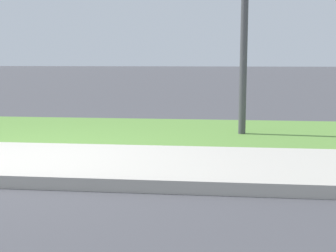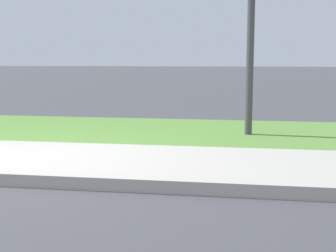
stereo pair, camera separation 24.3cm
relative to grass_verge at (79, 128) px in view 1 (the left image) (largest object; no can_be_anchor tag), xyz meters
name	(u,v)px [view 1 (the left image)]	position (x,y,z in m)	size (l,w,h in m)	color
ground_plane	(17,160)	(0.00, -2.38, 0.00)	(120.00, 120.00, 0.00)	#424247
sidewalk_pavement	(17,159)	(0.00, -2.38, 0.00)	(18.00, 2.02, 0.01)	#ADA89E
grass_verge	(79,128)	(0.00, 0.00, 0.00)	(18.00, 2.75, 0.01)	#568438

